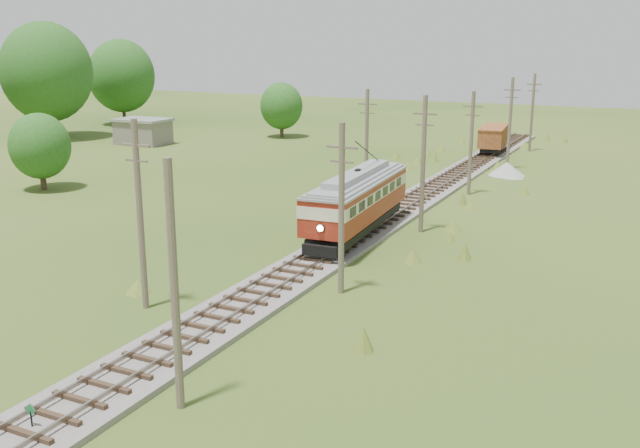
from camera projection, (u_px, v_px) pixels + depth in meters
The scene contains 18 objects.
railbed_main at pixel (391, 214), 51.29m from camera, with size 3.60×96.00×0.57m.
switch_marker at pixel (31, 416), 23.04m from camera, with size 0.45×0.06×1.08m.
streetcar at pixel (357, 197), 45.19m from camera, with size 3.83×12.81×5.80m.
gondola at pixel (493, 137), 78.30m from camera, with size 3.31×7.94×2.56m.
gravel_pile at pixel (508, 170), 66.54m from camera, with size 3.48×3.69×1.27m.
utility_pole_r_1 at pixel (174, 288), 23.72m from camera, with size 0.30×0.30×8.80m.
utility_pole_r_2 at pixel (342, 208), 34.92m from camera, with size 1.60×0.30×8.60m.
utility_pole_r_3 at pixel (423, 163), 46.20m from camera, with size 1.60×0.30×9.00m.
utility_pole_r_4 at pixel (471, 142), 57.65m from camera, with size 1.60×0.30×8.40m.
utility_pole_r_5 at pixel (510, 123), 68.70m from camera, with size 1.60×0.30×8.90m.
utility_pole_r_6 at pixel (532, 112), 80.10m from camera, with size 1.60×0.30×8.70m.
utility_pole_l_a at pixel (140, 214), 32.86m from camera, with size 1.60×0.30×9.00m.
utility_pole_l_b at pixel (367, 141), 57.35m from camera, with size 1.60×0.30×8.60m.
tree_left_4 at pixel (46, 72), 89.64m from camera, with size 11.34×11.34×14.61m.
tree_left_5 at pixel (122, 76), 104.70m from camera, with size 9.66×9.66×12.44m.
tree_mid_a at pixel (281, 106), 91.80m from camera, with size 5.46×5.46×7.03m.
tree_mid_c at pixel (40, 146), 59.73m from camera, with size 5.04×5.04×6.49m.
shed at pixel (143, 131), 86.25m from camera, with size 6.40×4.40×3.10m.
Camera 1 is at (17.35, -12.97, 12.46)m, focal length 40.00 mm.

